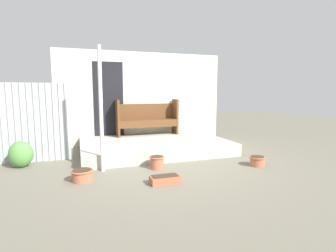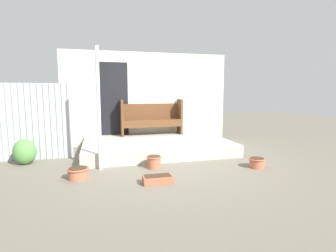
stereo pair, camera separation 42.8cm
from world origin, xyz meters
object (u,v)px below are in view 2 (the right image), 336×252
flower_pot_right (257,162)px  flower_pot_left (78,173)px  support_post (99,109)px  flower_pot_middle (154,162)px  shrub_by_fence (25,152)px  planter_box_rect (158,179)px  bench (151,117)px

flower_pot_right → flower_pot_left: bearing=176.5°
support_post → flower_pot_left: size_ratio=6.17×
flower_pot_middle → shrub_by_fence: shrub_by_fence is taller
flower_pot_middle → planter_box_rect: 0.86m
flower_pot_left → flower_pot_middle: (1.40, 0.28, 0.03)m
bench → flower_pot_middle: bearing=-100.7°
shrub_by_fence → planter_box_rect: bearing=-37.1°
flower_pot_left → shrub_by_fence: 1.69m
bench → flower_pot_left: size_ratio=4.56×
support_post → flower_pot_right: bearing=-12.6°
flower_pot_right → planter_box_rect: bearing=-170.2°
support_post → flower_pot_left: 1.21m
bench → shrub_by_fence: (-2.94, -1.36, -0.53)m
support_post → flower_pot_right: support_post is taller
bench → flower_pot_right: (1.56, -2.81, -0.68)m
flower_pot_middle → planter_box_rect: flower_pot_middle is taller
bench → flower_pot_right: size_ratio=5.21×
flower_pot_middle → shrub_by_fence: bearing=159.1°
flower_pot_right → shrub_by_fence: bearing=162.1°
bench → flower_pot_left: 3.25m
support_post → bench: (1.43, 2.14, -0.37)m
planter_box_rect → flower_pot_right: bearing=9.8°
support_post → bench: bearing=56.2°
flower_pot_middle → planter_box_rect: size_ratio=0.62×
support_post → flower_pot_left: support_post is taller
bench → flower_pot_middle: bench is taller
flower_pot_middle → flower_pot_right: (1.97, -0.49, -0.03)m
bench → flower_pot_left: bench is taller
flower_pot_left → planter_box_rect: bearing=-23.9°
support_post → flower_pot_middle: 1.46m
flower_pot_left → planter_box_rect: (1.28, -0.57, -0.04)m
flower_pot_left → shrub_by_fence: bearing=132.0°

